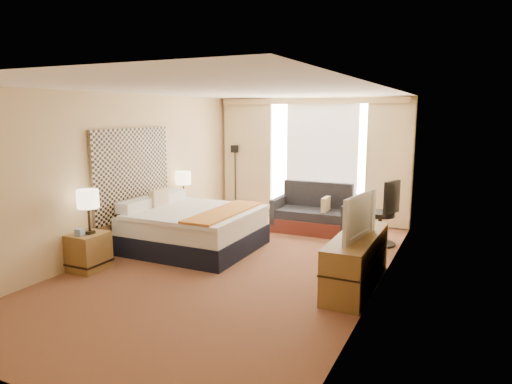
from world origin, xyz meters
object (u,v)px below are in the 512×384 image
at_px(nightstand_right, 185,217).
at_px(media_dresser, 357,261).
at_px(desk_chair, 383,217).
at_px(lamp_right, 183,179).
at_px(nightstand_left, 89,252).
at_px(bed, 193,228).
at_px(television, 352,215).
at_px(loveseat, 314,215).
at_px(lamp_left, 88,200).
at_px(floor_lamp, 235,165).

relative_size(nightstand_right, media_dresser, 0.31).
xyz_separation_m(desk_chair, lamp_right, (-3.72, -0.60, 0.51)).
height_order(nightstand_left, bed, bed).
xyz_separation_m(nightstand_right, television, (3.65, -1.57, 0.71)).
relative_size(nightstand_right, loveseat, 0.36).
relative_size(nightstand_right, television, 0.55).
xyz_separation_m(media_dresser, loveseat, (-1.42, 2.49, -0.04)).
bearing_deg(loveseat, desk_chair, -17.68).
height_order(nightstand_right, loveseat, loveseat).
distance_m(nightstand_left, lamp_left, 0.78).
xyz_separation_m(media_dresser, floor_lamp, (-3.57, 3.30, 0.75)).
distance_m(nightstand_right, lamp_right, 0.75).
bearing_deg(nightstand_right, lamp_right, 148.28).
relative_size(nightstand_left, desk_chair, 0.48).
xyz_separation_m(bed, loveseat, (1.47, 1.99, -0.05)).
bearing_deg(lamp_right, media_dresser, -21.51).
distance_m(nightstand_left, bed, 1.75).
relative_size(lamp_right, television, 0.61).
bearing_deg(floor_lamp, desk_chair, -18.99).
distance_m(desk_chair, lamp_left, 4.82).
bearing_deg(media_dresser, desk_chair, 90.62).
height_order(bed, loveseat, bed).
bearing_deg(bed, media_dresser, -9.85).
height_order(desk_chair, television, television).
bearing_deg(lamp_right, lamp_left, -87.95).
bearing_deg(lamp_right, loveseat, 23.76).
bearing_deg(nightstand_left, desk_chair, 40.39).
bearing_deg(media_dresser, lamp_left, -163.89).
bearing_deg(media_dresser, lamp_right, 158.49).
relative_size(loveseat, lamp_left, 2.33).
relative_size(nightstand_left, loveseat, 0.36).
relative_size(media_dresser, lamp_left, 2.77).
xyz_separation_m(media_dresser, lamp_left, (-3.65, -1.05, 0.70)).
bearing_deg(desk_chair, nightstand_left, -118.97).
bearing_deg(bed, floor_lamp, 103.70).
bearing_deg(media_dresser, television, -112.58).
relative_size(bed, lamp_right, 3.28).
xyz_separation_m(loveseat, lamp_left, (-2.23, -3.55, 0.74)).
height_order(bed, floor_lamp, floor_lamp).
xyz_separation_m(nightstand_right, bed, (0.81, -0.95, 0.08)).
bearing_deg(floor_lamp, nightstand_right, -93.94).
height_order(media_dresser, lamp_right, lamp_right).
distance_m(floor_lamp, television, 4.91).
bearing_deg(floor_lamp, television, -44.15).
bearing_deg(bed, loveseat, 53.55).
relative_size(nightstand_right, floor_lamp, 0.35).
bearing_deg(bed, desk_chair, 28.80).
distance_m(nightstand_left, nightstand_right, 2.50).
bearing_deg(television, desk_chair, 7.73).
bearing_deg(nightstand_right, bed, -49.52).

